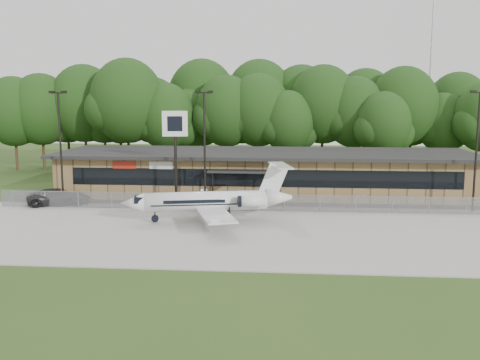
# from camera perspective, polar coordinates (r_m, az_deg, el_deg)

# --- Properties ---
(ground) EXTENTS (160.00, 160.00, 0.00)m
(ground) POSITION_cam_1_polar(r_m,az_deg,el_deg) (31.19, 0.95, -9.24)
(ground) COLOR #2D491A
(ground) RESTS_ON ground
(apron) EXTENTS (64.00, 18.00, 0.08)m
(apron) POSITION_cam_1_polar(r_m,az_deg,el_deg) (38.85, 1.75, -5.53)
(apron) COLOR #9E9B93
(apron) RESTS_ON ground
(parking_lot) EXTENTS (50.00, 9.00, 0.06)m
(parking_lot) POSITION_cam_1_polar(r_m,az_deg,el_deg) (50.06, 2.45, -2.28)
(parking_lot) COLOR #383835
(parking_lot) RESTS_ON ground
(terminal) EXTENTS (41.00, 11.65, 4.30)m
(terminal) POSITION_cam_1_polar(r_m,az_deg,el_deg) (54.08, 2.66, 0.85)
(terminal) COLOR olive
(terminal) RESTS_ON ground
(fence) EXTENTS (46.00, 0.04, 1.52)m
(fence) POSITION_cam_1_polar(r_m,az_deg,el_deg) (45.51, 2.22, -2.45)
(fence) COLOR gray
(fence) RESTS_ON ground
(treeline) EXTENTS (72.00, 12.00, 15.00)m
(treeline) POSITION_cam_1_polar(r_m,az_deg,el_deg) (71.65, 3.24, 7.08)
(treeline) COLOR #173811
(treeline) RESTS_ON ground
(radio_mast) EXTENTS (0.20, 0.20, 25.00)m
(radio_mast) POSITION_cam_1_polar(r_m,az_deg,el_deg) (80.18, 19.59, 10.35)
(radio_mast) COLOR gray
(radio_mast) RESTS_ON ground
(light_pole_left) EXTENTS (1.55, 0.30, 10.23)m
(light_pole_left) POSITION_cam_1_polar(r_m,az_deg,el_deg) (50.36, -18.63, 4.16)
(light_pole_left) COLOR black
(light_pole_left) RESTS_ON ground
(light_pole_mid) EXTENTS (1.55, 0.30, 10.23)m
(light_pole_mid) POSITION_cam_1_polar(r_m,az_deg,el_deg) (46.76, -3.80, 4.28)
(light_pole_mid) COLOR black
(light_pole_mid) RESTS_ON ground
(light_pole_right) EXTENTS (1.55, 0.30, 10.23)m
(light_pole_right) POSITION_cam_1_polar(r_m,az_deg,el_deg) (48.93, 23.96, 3.74)
(light_pole_right) COLOR black
(light_pole_right) RESTS_ON ground
(business_jet) EXTENTS (13.43, 12.07, 4.54)m
(business_jet) POSITION_cam_1_polar(r_m,az_deg,el_deg) (41.67, -2.96, -2.32)
(business_jet) COLOR silver
(business_jet) RESTS_ON ground
(suv) EXTENTS (5.96, 4.33, 1.51)m
(suv) POSITION_cam_1_polar(r_m,az_deg,el_deg) (51.02, -18.77, -1.71)
(suv) COLOR #2E2E31
(suv) RESTS_ON ground
(pole_sign) EXTENTS (2.24, 0.54, 8.48)m
(pole_sign) POSITION_cam_1_polar(r_m,az_deg,el_deg) (47.48, -6.94, 4.92)
(pole_sign) COLOR black
(pole_sign) RESTS_ON ground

